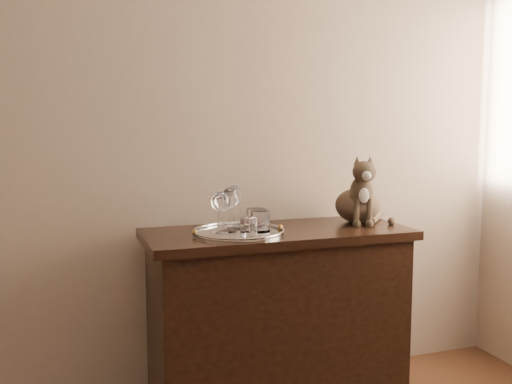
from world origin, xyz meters
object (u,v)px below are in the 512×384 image
wine_glass_b (234,207)px  wine_glass_c (222,212)px  tumbler_a (261,221)px  tumbler_c (256,220)px  wine_glass_a (219,212)px  tray (239,233)px  tumbler_b (249,227)px  wine_glass_d (230,210)px  cat (358,189)px  sideboard (277,321)px

wine_glass_b → wine_glass_c: wine_glass_b is taller
tumbler_a → tumbler_c: bearing=107.5°
wine_glass_b → wine_glass_a: bearing=-152.8°
tray → wine_glass_b: (0.00, 0.08, 0.10)m
tumbler_b → tumbler_c: 0.14m
tray → tumbler_b: (0.01, -0.12, 0.04)m
tumbler_a → wine_glass_d: bearing=154.1°
wine_glass_a → wine_glass_b: bearing=27.2°
tumbler_b → cat: (0.63, 0.21, 0.12)m
sideboard → cat: cat is taller
wine_glass_b → tumbler_a: wine_glass_b is taller
wine_glass_b → tumbler_a: size_ratio=2.13×
tumbler_b → tray: bearing=92.7°
wine_glass_d → tumbler_b: bearing=-75.0°
wine_glass_a → wine_glass_b: (0.08, 0.04, 0.01)m
wine_glass_a → wine_glass_b: 0.09m
tray → tumbler_b: bearing=-87.3°
tray → wine_glass_b: bearing=88.3°
wine_glass_c → wine_glass_b: bearing=42.2°
tumbler_a → tumbler_b: 0.12m
sideboard → wine_glass_b: size_ratio=6.11×
sideboard → cat: (0.44, 0.06, 0.59)m
tray → tumbler_a: tumbler_a is taller
tumbler_b → tumbler_c: bearing=57.1°
wine_glass_d → cat: 0.67m
tray → wine_glass_b: wine_glass_b is taller
wine_glass_b → tumbler_a: (0.09, -0.11, -0.05)m
tumbler_b → tumbler_a: bearing=45.1°
wine_glass_a → tumbler_c: size_ratio=1.77×
tumbler_b → wine_glass_d: bearing=105.0°
cat → tumbler_a: bearing=-150.6°
wine_glass_d → cat: cat is taller
cat → wine_glass_c: bearing=-156.9°
wine_glass_c → tumbler_c: wine_glass_c is taller
sideboard → wine_glass_a: wine_glass_a is taller
wine_glass_a → tumbler_b: bearing=-60.1°
wine_glass_a → wine_glass_d: bearing=-7.5°
sideboard → wine_glass_a: bearing=179.3°
tray → tumbler_a: size_ratio=4.33×
tumbler_c → wine_glass_d: bearing=165.7°
wine_glass_b → sideboard: bearing=-13.6°
wine_glass_b → tumbler_b: bearing=-89.0°
sideboard → tumbler_c: 0.50m
tray → wine_glass_d: size_ratio=2.09×
wine_glass_a → wine_glass_c: size_ratio=0.97×
wine_glass_b → tumbler_b: 0.20m
sideboard → tumbler_a: bearing=-148.7°
sideboard → wine_glass_d: size_ratio=6.27×
sideboard → wine_glass_d: (-0.23, -0.00, 0.53)m
tray → wine_glass_a: (-0.08, 0.03, 0.09)m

